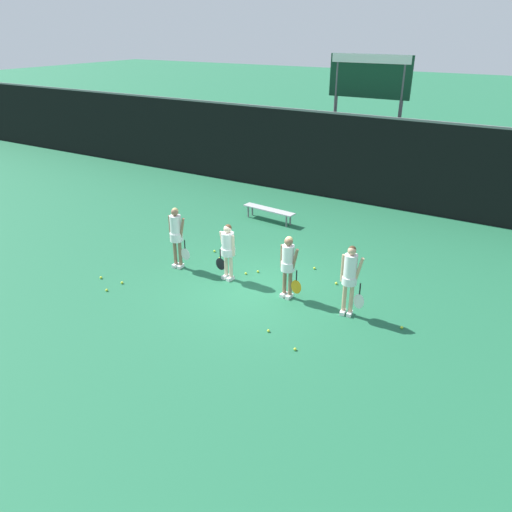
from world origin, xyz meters
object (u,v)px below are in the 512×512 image
tennis_ball_5 (122,283)px  tennis_ball_7 (336,283)px  scoreboard (369,89)px  tennis_ball_10 (295,349)px  tennis_ball_0 (246,273)px  tennis_ball_11 (402,327)px  player_0 (176,233)px  player_1 (228,247)px  tennis_ball_1 (107,290)px  tennis_ball_3 (214,251)px  bench_courtside (269,211)px  tennis_ball_9 (268,331)px  player_3 (350,275)px  tennis_ball_2 (314,268)px  tennis_ball_6 (258,271)px  tennis_ball_8 (101,278)px  player_2 (288,262)px  tennis_ball_4 (220,258)px

tennis_ball_5 → tennis_ball_7: bearing=30.4°
scoreboard → tennis_ball_10: bearing=-76.5°
tennis_ball_0 → tennis_ball_11: size_ratio=0.98×
scoreboard → player_0: bearing=-102.0°
player_0 → player_1: bearing=0.1°
tennis_ball_1 → tennis_ball_3: (1.02, 3.53, -0.00)m
bench_courtside → tennis_ball_9: bench_courtside is taller
bench_courtside → tennis_ball_5: bench_courtside is taller
tennis_ball_5 → player_3: bearing=16.0°
tennis_ball_2 → tennis_ball_10: tennis_ball_2 is taller
tennis_ball_0 → tennis_ball_6: (0.23, 0.28, 0.00)m
tennis_ball_5 → tennis_ball_9: 4.60m
player_3 → tennis_ball_9: 2.34m
tennis_ball_5 → tennis_ball_8: 0.73m
player_0 → tennis_ball_9: 4.38m
player_0 → player_1: 1.68m
tennis_ball_3 → tennis_ball_10: tennis_ball_3 is taller
player_0 → tennis_ball_10: player_0 is taller
tennis_ball_3 → tennis_ball_8: bearing=-118.7°
bench_courtside → tennis_ball_7: bearing=-34.4°
player_0 → tennis_ball_6: size_ratio=27.72×
bench_courtside → tennis_ball_5: size_ratio=29.10×
bench_courtside → tennis_ball_7: size_ratio=29.11×
tennis_ball_1 → player_2: bearing=27.3°
tennis_ball_2 → tennis_ball_7: 1.06m
player_0 → bench_courtside: bearing=80.6°
tennis_ball_7 → tennis_ball_8: 6.52m
tennis_ball_2 → tennis_ball_6: tennis_ball_2 is taller
tennis_ball_8 → tennis_ball_10: tennis_ball_8 is taller
tennis_ball_9 → player_2: bearing=103.1°
scoreboard → tennis_ball_11: bearing=-64.5°
player_0 → tennis_ball_3: size_ratio=27.31×
bench_courtside → player_2: bearing=-50.4°
tennis_ball_0 → tennis_ball_3: tennis_ball_3 is taller
bench_courtside → player_1: player_1 is taller
tennis_ball_6 → tennis_ball_8: size_ratio=0.92×
scoreboard → player_0: 10.23m
tennis_ball_2 → scoreboard: bearing=100.7°
tennis_ball_7 → player_3: bearing=-57.9°
tennis_ball_6 → tennis_ball_10: 3.83m
player_2 → tennis_ball_8: bearing=-155.9°
scoreboard → player_1: 9.95m
scoreboard → tennis_ball_4: scoreboard is taller
player_1 → tennis_ball_11: 4.96m
tennis_ball_4 → tennis_ball_10: (4.04, -2.97, -0.00)m
tennis_ball_1 → tennis_ball_10: (5.50, 0.19, -0.00)m
scoreboard → tennis_ball_4: bearing=-98.6°
tennis_ball_10 → tennis_ball_11: size_ratio=0.97×
bench_courtside → tennis_ball_10: (4.36, -6.56, -0.36)m
player_3 → tennis_ball_1: (-5.91, -2.19, -1.03)m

